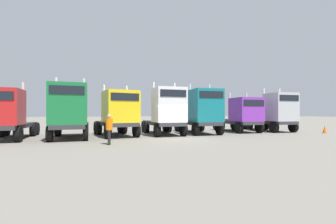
{
  "coord_description": "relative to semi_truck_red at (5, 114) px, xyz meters",
  "views": [
    {
      "loc": [
        -6.24,
        -16.24,
        1.91
      ],
      "look_at": [
        0.63,
        3.4,
        1.96
      ],
      "focal_mm": 24.94,
      "sensor_mm": 36.0,
      "label": 1
    }
  ],
  "objects": [
    {
      "name": "semi_truck_silver",
      "position": [
        23.19,
        -0.03,
        0.16
      ],
      "size": [
        3.04,
        6.52,
        4.4
      ],
      "rotation": [
        0.0,
        0.0,
        -1.65
      ],
      "color": "#333338",
      "rests_on": "ground"
    },
    {
      "name": "semi_truck_yellow",
      "position": [
        7.62,
        0.17,
        0.13
      ],
      "size": [
        3.3,
        6.02,
        4.18
      ],
      "rotation": [
        0.0,
        0.0,
        -1.43
      ],
      "color": "#333338",
      "rests_on": "ground"
    },
    {
      "name": "semi_truck_green",
      "position": [
        4.08,
        -0.64,
        0.24
      ],
      "size": [
        2.61,
        6.19,
        4.48
      ],
      "rotation": [
        0.0,
        0.0,
        -1.58
      ],
      "color": "#333338",
      "rests_on": "ground"
    },
    {
      "name": "semi_truck_purple",
      "position": [
        19.55,
        0.41,
        -0.03
      ],
      "size": [
        2.9,
        5.82,
        3.91
      ],
      "rotation": [
        0.0,
        0.0,
        -1.64
      ],
      "color": "#333338",
      "rests_on": "ground"
    },
    {
      "name": "visitor_in_hivis",
      "position": [
        6.5,
        -4.32,
        -0.73
      ],
      "size": [
        0.45,
        0.46,
        1.81
      ],
      "rotation": [
        0.0,
        0.0,
        3.01
      ],
      "color": "black",
      "rests_on": "ground"
    },
    {
      "name": "semi_truck_teal",
      "position": [
        14.93,
        -0.09,
        0.22
      ],
      "size": [
        2.98,
        6.53,
        4.5
      ],
      "rotation": [
        0.0,
        0.0,
        -1.64
      ],
      "color": "#333338",
      "rests_on": "ground"
    },
    {
      "name": "semi_truck_red",
      "position": [
        0.0,
        0.0,
        0.0
      ],
      "size": [
        2.68,
        6.42,
        4.07
      ],
      "rotation": [
        0.0,
        0.0,
        -1.59
      ],
      "color": "#333338",
      "rests_on": "ground"
    },
    {
      "name": "semi_truck_white",
      "position": [
        11.58,
        -0.03,
        0.24
      ],
      "size": [
        2.72,
        6.37,
        4.52
      ],
      "rotation": [
        0.0,
        0.0,
        -1.6
      ],
      "color": "#333338",
      "rests_on": "ground"
    },
    {
      "name": "ground",
      "position": [
        11.47,
        -2.35,
        -1.78
      ],
      "size": [
        200.0,
        200.0,
        0.0
      ],
      "primitive_type": "plane",
      "color": "slate"
    },
    {
      "name": "traffic_cone_mid",
      "position": [
        26.02,
        -3.04,
        -1.42
      ],
      "size": [
        0.36,
        0.36,
        0.72
      ],
      "primitive_type": "cone",
      "color": "#F2590C",
      "rests_on": "ground"
    }
  ]
}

